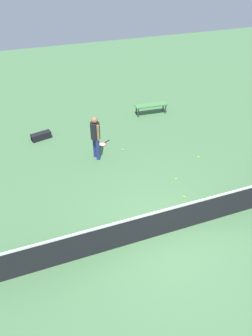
{
  "coord_description": "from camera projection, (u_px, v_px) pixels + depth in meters",
  "views": [
    {
      "loc": [
        2.96,
        4.92,
        6.52
      ],
      "look_at": [
        0.39,
        -2.1,
        0.9
      ],
      "focal_mm": 32.36,
      "sensor_mm": 36.0,
      "label": 1
    }
  ],
  "objects": [
    {
      "name": "tennis_ball_near_player",
      "position": [
        123.0,
        150.0,
        11.74
      ],
      "size": [
        0.07,
        0.07,
        0.07
      ],
      "primitive_type": "sphere",
      "color": "#C6E033",
      "rests_on": "ground_plane"
    },
    {
      "name": "tennis_ball_by_net",
      "position": [
        184.0,
        197.0,
        9.58
      ],
      "size": [
        0.07,
        0.07,
        0.07
      ],
      "primitive_type": "sphere",
      "color": "#C6E033",
      "rests_on": "ground_plane"
    },
    {
      "name": "tennis_ball_baseline",
      "position": [
        176.0,
        179.0,
        10.3
      ],
      "size": [
        0.07,
        0.07,
        0.07
      ],
      "primitive_type": "sphere",
      "color": "#C6E033",
      "rests_on": "ground_plane"
    },
    {
      "name": "courtside_bench",
      "position": [
        151.0,
        106.0,
        14.0
      ],
      "size": [
        1.53,
        0.51,
        0.48
      ],
      "color": "#4C8C4C",
      "rests_on": "ground_plane"
    },
    {
      "name": "ground_plane",
      "position": [
        165.0,
        233.0,
        8.43
      ],
      "size": [
        40.0,
        40.0,
        0.0
      ],
      "primitive_type": "plane",
      "color": "#4C7A4C"
    },
    {
      "name": "tennis_ball_midcourt",
      "position": [
        198.0,
        157.0,
        11.34
      ],
      "size": [
        0.07,
        0.07,
        0.07
      ],
      "primitive_type": "sphere",
      "color": "#C6E033",
      "rests_on": "ground_plane"
    },
    {
      "name": "tennis_racket_near_player",
      "position": [
        103.0,
        144.0,
        12.11
      ],
      "size": [
        0.59,
        0.45,
        0.03
      ],
      "color": "red",
      "rests_on": "ground_plane"
    },
    {
      "name": "player_near_side",
      "position": [
        95.0,
        134.0,
        10.76
      ],
      "size": [
        0.41,
        0.53,
        1.7
      ],
      "color": "navy",
      "rests_on": "ground_plane"
    },
    {
      "name": "court_net",
      "position": [
        167.0,
        221.0,
        8.12
      ],
      "size": [
        10.09,
        0.09,
        1.07
      ],
      "color": "#4C4C51",
      "rests_on": "ground_plane"
    },
    {
      "name": "equipment_bag",
      "position": [
        40.0,
        136.0,
        12.35
      ],
      "size": [
        0.84,
        0.46,
        0.28
      ],
      "color": "black",
      "rests_on": "ground_plane"
    }
  ]
}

